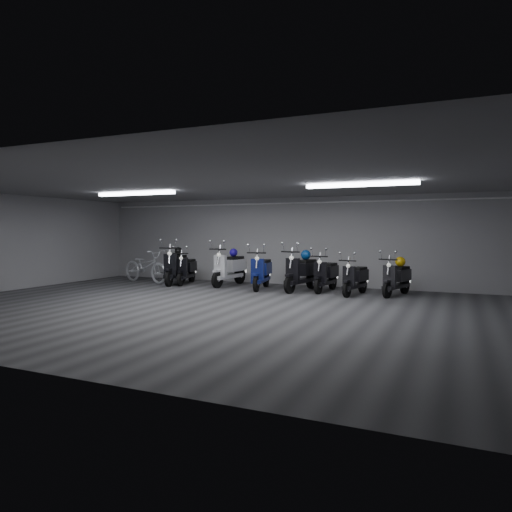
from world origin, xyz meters
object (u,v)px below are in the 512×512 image
at_px(scooter_0, 176,261).
at_px(helmet_0, 400,262).
at_px(scooter_5, 301,266).
at_px(helmet_2, 306,255).
at_px(scooter_7, 326,269).
at_px(scooter_9, 396,273).
at_px(helmet_3, 178,251).
at_px(scooter_1, 186,265).
at_px(scooter_2, 229,263).
at_px(scooter_8, 355,273).
at_px(helmet_1, 234,253).
at_px(scooter_4, 261,266).
at_px(bicycle, 145,263).

xyz_separation_m(scooter_0, helmet_0, (6.96, 0.39, 0.16)).
bearing_deg(scooter_5, helmet_2, 90.00).
bearing_deg(scooter_7, scooter_9, 3.12).
xyz_separation_m(scooter_7, helmet_3, (-5.01, 0.03, 0.42)).
relative_size(scooter_0, scooter_1, 1.17).
bearing_deg(helmet_3, helmet_0, 0.96).
relative_size(scooter_2, scooter_5, 1.02).
bearing_deg(scooter_8, helmet_1, -179.41).
relative_size(scooter_2, scooter_8, 1.23).
relative_size(scooter_0, scooter_4, 1.08).
height_order(scooter_7, helmet_0, scooter_7).
distance_m(scooter_8, helmet_3, 5.96).
height_order(scooter_2, bicycle, scooter_2).
xyz_separation_m(scooter_2, helmet_3, (-1.85, -0.06, 0.33)).
distance_m(scooter_0, scooter_9, 6.90).
distance_m(scooter_4, scooter_9, 3.86).
relative_size(scooter_5, scooter_7, 1.12).
distance_m(scooter_8, scooter_9, 1.09).
relative_size(scooter_4, helmet_2, 6.43).
xyz_separation_m(scooter_7, scooter_9, (1.96, -0.07, -0.02)).
bearing_deg(bicycle, scooter_9, -74.92).
distance_m(bicycle, helmet_3, 1.24).
bearing_deg(helmet_2, scooter_4, -164.74).
relative_size(scooter_8, helmet_3, 5.83).
height_order(bicycle, helmet_1, bicycle).
distance_m(scooter_7, helmet_2, 0.75).
bearing_deg(bicycle, scooter_2, -69.98).
relative_size(scooter_1, scooter_5, 0.89).
bearing_deg(scooter_9, bicycle, -162.21).
bearing_deg(helmet_3, scooter_2, 1.99).
distance_m(helmet_0, helmet_1, 5.17).
xyz_separation_m(scooter_5, helmet_0, (2.71, 0.33, 0.19)).
relative_size(scooter_1, scooter_2, 0.87).
xyz_separation_m(helmet_0, helmet_2, (-2.66, -0.06, 0.13)).
xyz_separation_m(scooter_5, scooter_9, (2.64, 0.10, -0.10)).
relative_size(scooter_5, helmet_0, 7.10).
bearing_deg(scooter_0, scooter_5, -14.38).
bearing_deg(scooter_1, scooter_2, -7.52).
bearing_deg(scooter_1, scooter_8, -17.09).
bearing_deg(helmet_0, scooter_4, -174.06).
relative_size(scooter_7, helmet_0, 6.36).
bearing_deg(helmet_3, scooter_4, -5.33).
bearing_deg(scooter_4, helmet_0, -3.81).
height_order(bicycle, helmet_3, bicycle).
relative_size(scooter_4, helmet_1, 7.10).
distance_m(scooter_2, helmet_0, 5.19).
xyz_separation_m(scooter_4, scooter_7, (1.90, 0.26, -0.05)).
bearing_deg(scooter_9, helmet_3, -164.08).
height_order(scooter_0, scooter_4, scooter_0).
relative_size(scooter_9, helmet_0, 6.13).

